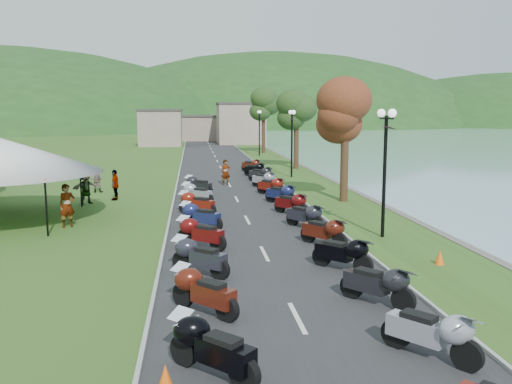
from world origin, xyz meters
name	(u,v)px	position (x,y,z in m)	size (l,w,h in m)	color
road	(224,175)	(0.00, 40.00, 0.01)	(7.00, 120.00, 0.02)	#2D2D2F
hills_backdrop	(199,125)	(0.00, 200.00, 0.00)	(360.00, 120.00, 76.00)	#285621
far_building	(195,127)	(-2.00, 85.00, 2.50)	(18.00, 16.00, 5.00)	gray
moto_row_left	(203,274)	(-2.21, 12.14, 0.55)	(2.60, 38.09, 1.10)	#331411
moto_row_right	(297,209)	(2.22, 21.54, 0.55)	(2.60, 42.77, 1.10)	#331411
tree_lakeside	(345,132)	(5.85, 26.64, 3.85)	(2.77, 2.77, 7.69)	#2E4F1F
pedestrian_a	(68,227)	(-7.86, 21.45, 0.00)	(0.69, 0.50, 1.88)	slate
pedestrian_b	(97,192)	(-8.38, 31.78, 0.00)	(0.76, 0.42, 1.56)	slate
traffic_cone_near	(165,377)	(-3.00, 6.97, 0.23)	(0.30, 0.30, 0.47)	#F2590C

